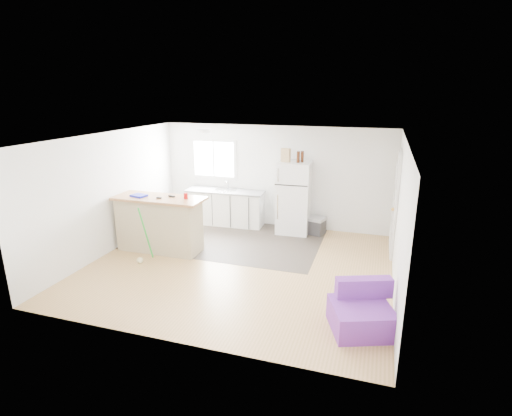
% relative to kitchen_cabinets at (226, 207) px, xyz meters
% --- Properties ---
extents(room, '(5.51, 5.01, 2.41)m').
position_rel_kitchen_cabinets_xyz_m(room, '(1.16, -2.20, 0.76)').
color(room, '#AE8549').
rests_on(room, ground).
extents(vinyl_zone, '(4.05, 2.50, 0.00)m').
position_rel_kitchen_cabinets_xyz_m(vinyl_zone, '(0.43, -0.95, -0.43)').
color(vinyl_zone, '#39312A').
rests_on(vinyl_zone, floor).
extents(window, '(1.18, 0.06, 0.98)m').
position_rel_kitchen_cabinets_xyz_m(window, '(-0.39, 0.28, 1.12)').
color(window, white).
rests_on(window, back_wall).
extents(interior_door, '(0.11, 0.92, 2.10)m').
position_rel_kitchen_cabinets_xyz_m(interior_door, '(3.88, -0.65, 0.58)').
color(interior_door, white).
rests_on(interior_door, right_wall).
extents(ceiling_fixture, '(0.30, 0.30, 0.07)m').
position_rel_kitchen_cabinets_xyz_m(ceiling_fixture, '(-0.04, -1.00, 1.93)').
color(ceiling_fixture, white).
rests_on(ceiling_fixture, ceiling).
extents(kitchen_cabinets, '(1.93, 0.67, 1.12)m').
position_rel_kitchen_cabinets_xyz_m(kitchen_cabinets, '(0.00, 0.00, 0.00)').
color(kitchen_cabinets, white).
rests_on(kitchen_cabinets, floor).
extents(peninsula, '(1.84, 0.71, 1.13)m').
position_rel_kitchen_cabinets_xyz_m(peninsula, '(-0.65, -1.96, 0.14)').
color(peninsula, '#C7B98F').
rests_on(peninsula, floor).
extents(refrigerator, '(0.75, 0.72, 1.65)m').
position_rel_kitchen_cabinets_xyz_m(refrigerator, '(1.71, -0.06, 0.39)').
color(refrigerator, white).
rests_on(refrigerator, floor).
extents(cooler, '(0.60, 0.49, 0.40)m').
position_rel_kitchen_cabinets_xyz_m(cooler, '(2.17, -0.03, -0.23)').
color(cooler, '#323134').
rests_on(cooler, floor).
extents(purple_seat, '(1.00, 0.99, 0.65)m').
position_rel_kitchen_cabinets_xyz_m(purple_seat, '(3.46, -3.63, -0.20)').
color(purple_seat, purple).
rests_on(purple_seat, floor).
extents(cleaner_jug, '(0.17, 0.15, 0.32)m').
position_rel_kitchen_cabinets_xyz_m(cleaner_jug, '(-0.03, -2.14, -0.29)').
color(cleaner_jug, white).
rests_on(cleaner_jug, floor).
extents(mop, '(0.21, 0.32, 1.12)m').
position_rel_kitchen_cabinets_xyz_m(mop, '(-0.66, -2.63, -0.20)').
color(mop, green).
rests_on(mop, floor).
extents(red_cup, '(0.10, 0.10, 0.12)m').
position_rel_kitchen_cabinets_xyz_m(red_cup, '(-0.05, -1.91, 0.76)').
color(red_cup, '#BD0C0B').
rests_on(red_cup, peninsula).
extents(blue_tray, '(0.34, 0.28, 0.04)m').
position_rel_kitchen_cabinets_xyz_m(blue_tray, '(-1.04, -2.03, 0.71)').
color(blue_tray, '#141BC3').
rests_on(blue_tray, peninsula).
extents(tool_a, '(0.15, 0.09, 0.03)m').
position_rel_kitchen_cabinets_xyz_m(tool_a, '(-0.39, -1.86, 0.71)').
color(tool_a, black).
rests_on(tool_a, peninsula).
extents(tool_b, '(0.10, 0.04, 0.03)m').
position_rel_kitchen_cabinets_xyz_m(tool_b, '(-0.57, -2.05, 0.71)').
color(tool_b, black).
rests_on(tool_b, peninsula).
extents(cardboard_box, '(0.22, 0.14, 0.30)m').
position_rel_kitchen_cabinets_xyz_m(cardboard_box, '(1.52, -0.14, 1.36)').
color(cardboard_box, tan).
rests_on(cardboard_box, refrigerator).
extents(bottle_left, '(0.09, 0.09, 0.25)m').
position_rel_kitchen_cabinets_xyz_m(bottle_left, '(1.80, -0.13, 1.34)').
color(bottle_left, '#3B1A0A').
rests_on(bottle_left, refrigerator).
extents(bottle_right, '(0.09, 0.09, 0.25)m').
position_rel_kitchen_cabinets_xyz_m(bottle_right, '(1.87, -0.07, 1.34)').
color(bottle_right, '#3B1A0A').
rests_on(bottle_right, refrigerator).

